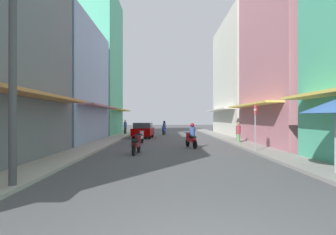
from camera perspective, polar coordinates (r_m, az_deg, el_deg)
The scene contains 17 objects.
ground_plane at distance 23.33m, azimuth 0.56°, elevation -4.78°, with size 105.15×105.15×0.00m, color #4C4C4F.
sidewalk_left at distance 23.78m, azimuth -11.87°, elevation -4.54°, with size 1.70×55.80×0.12m, color #ADA89E.
sidewalk_right at distance 23.98m, azimuth 12.89°, elevation -4.50°, with size 1.70×55.80×0.12m, color gray.
building_left_mid at distance 23.04m, azimuth -22.35°, elevation 6.68°, with size 7.05×9.85×9.25m.
building_left_far at distance 32.55m, azimuth -15.97°, elevation 10.55°, with size 7.05×8.25×15.85m.
building_right_mid at distance 21.40m, azimuth 26.18°, elevation 12.29°, with size 7.05×9.41×12.99m.
building_right_far at distance 31.82m, azimuth 16.80°, elevation 7.89°, with size 7.05×12.14×12.67m.
motorbike_silver at distance 19.85m, azimuth -5.93°, elevation -4.14°, with size 0.60×1.79×0.96m.
motorbike_maroon at distance 14.45m, azimuth -6.66°, elevation -5.64°, with size 0.55×1.81×0.96m.
motorbike_red at distance 17.29m, azimuth 4.94°, elevation -4.07°, with size 0.70×1.76×1.58m.
motorbike_blue at distance 30.44m, azimuth -0.84°, elevation -2.36°, with size 0.57×1.80×1.58m.
parked_car at distance 25.99m, azimuth -5.24°, elevation -2.66°, with size 1.98×4.19×1.45m.
pedestrian_foreground at distance 30.80m, azimuth -9.01°, elevation -2.07°, with size 0.34×0.34×1.69m.
pedestrian_crossing at distance 20.63m, azimuth 14.61°, elevation -3.18°, with size 0.34×0.34×1.59m.
vendor_umbrella at distance 10.29m, azimuth 31.80°, elevation 2.00°, with size 2.20×2.20×2.50m.
utility_pole at distance 8.48m, azimuth -29.92°, elevation 13.74°, with size 0.20×1.20×7.69m.
street_sign_no_entry at distance 15.35m, azimuth 17.92°, elevation -0.78°, with size 0.07×0.60×2.65m.
Camera 1 is at (-0.47, -3.35, 1.90)m, focal length 28.89 mm.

